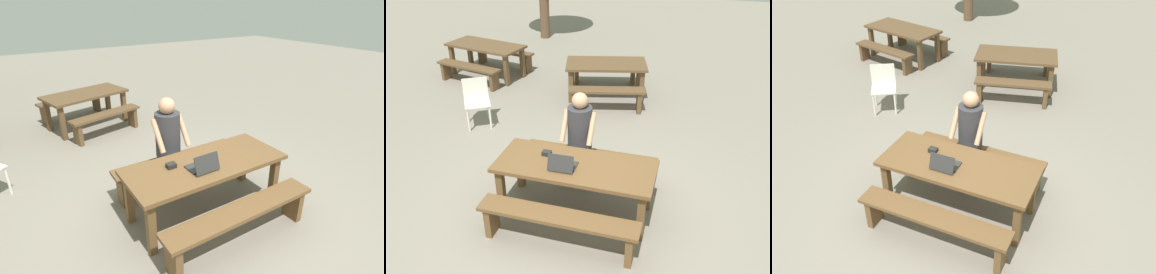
# 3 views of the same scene
# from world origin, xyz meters

# --- Properties ---
(ground_plane) EXTENTS (30.00, 30.00, 0.00)m
(ground_plane) POSITION_xyz_m (0.00, 0.00, 0.00)
(ground_plane) COLOR gray
(picnic_table_front) EXTENTS (1.99, 0.81, 0.71)m
(picnic_table_front) POSITION_xyz_m (0.00, 0.00, 0.61)
(picnic_table_front) COLOR brown
(picnic_table_front) RESTS_ON ground
(bench_near) EXTENTS (1.89, 0.30, 0.46)m
(bench_near) POSITION_xyz_m (0.00, -0.70, 0.35)
(bench_near) COLOR brown
(bench_near) RESTS_ON ground
(bench_far) EXTENTS (1.89, 0.30, 0.46)m
(bench_far) POSITION_xyz_m (0.00, 0.70, 0.35)
(bench_far) COLOR brown
(bench_far) RESTS_ON ground
(laptop) EXTENTS (0.32, 0.29, 0.22)m
(laptop) POSITION_xyz_m (-0.12, -0.12, 0.76)
(laptop) COLOR #2D2D2D
(laptop) RESTS_ON picnic_table_front
(small_pouch) EXTENTS (0.11, 0.09, 0.06)m
(small_pouch) POSITION_xyz_m (-0.41, 0.11, 0.74)
(small_pouch) COLOR black
(small_pouch) RESTS_ON picnic_table_front
(person_seated) EXTENTS (0.45, 0.43, 1.36)m
(person_seated) POSITION_xyz_m (-0.14, 0.67, 0.81)
(person_seated) COLOR #333847
(person_seated) RESTS_ON ground
(plastic_chair) EXTENTS (0.61, 0.61, 0.84)m
(plastic_chair) POSITION_xyz_m (-2.41, 1.88, 0.46)
(plastic_chair) COLOR silver
(plastic_chair) RESTS_ON ground
(picnic_table_mid) EXTENTS (1.88, 1.15, 0.74)m
(picnic_table_mid) POSITION_xyz_m (-3.39, 4.15, 0.63)
(picnic_table_mid) COLOR brown
(picnic_table_mid) RESTS_ON ground
(bench_mid_south) EXTENTS (1.61, 0.62, 0.44)m
(bench_mid_south) POSITION_xyz_m (-3.52, 3.53, 0.33)
(bench_mid_south) COLOR brown
(bench_mid_south) RESTS_ON ground
(bench_mid_north) EXTENTS (1.61, 0.62, 0.44)m
(bench_mid_north) POSITION_xyz_m (-3.26, 4.77, 0.33)
(bench_mid_north) COLOR brown
(bench_mid_north) RESTS_ON ground
(picnic_table_rear) EXTENTS (1.77, 1.22, 0.73)m
(picnic_table_rear) POSITION_xyz_m (-0.48, 3.74, 0.62)
(picnic_table_rear) COLOR brown
(picnic_table_rear) RESTS_ON ground
(bench_rear_south) EXTENTS (1.48, 0.65, 0.47)m
(bench_rear_south) POSITION_xyz_m (-0.29, 3.03, 0.34)
(bench_rear_south) COLOR brown
(bench_rear_south) RESTS_ON ground
(bench_rear_north) EXTENTS (1.48, 0.65, 0.47)m
(bench_rear_north) POSITION_xyz_m (-0.66, 4.45, 0.34)
(bench_rear_north) COLOR brown
(bench_rear_north) RESTS_ON ground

